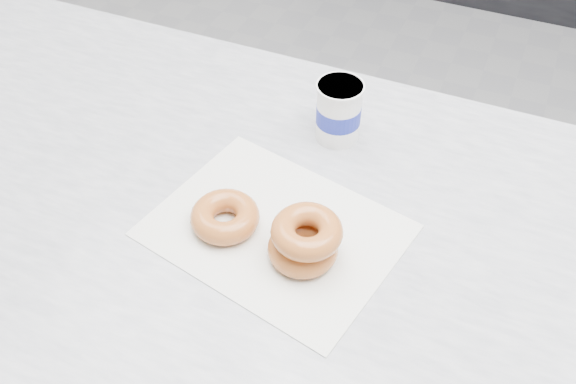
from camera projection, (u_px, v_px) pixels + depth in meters
name	position (u px, v px, depth m)	size (l,w,h in m)	color
ground	(449.00, 308.00, 1.89)	(5.00, 5.00, 0.00)	gray
wax_paper	(276.00, 230.00, 0.92)	(0.34, 0.26, 0.00)	silver
donut_single	(225.00, 217.00, 0.91)	(0.10, 0.10, 0.03)	#B66632
donut_stack	(305.00, 240.00, 0.86)	(0.14, 0.14, 0.07)	#B66632
coffee_cup	(339.00, 111.00, 1.02)	(0.08, 0.08, 0.10)	white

